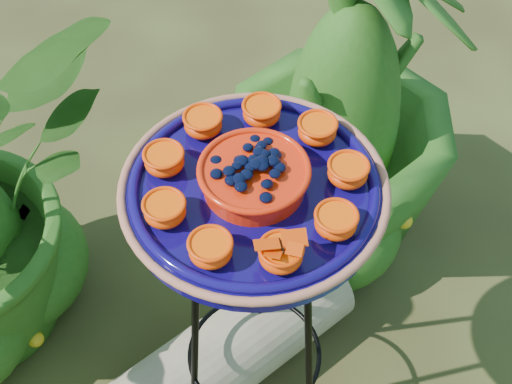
# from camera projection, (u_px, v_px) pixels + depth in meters

# --- Properties ---
(tripod_stand) EXTENTS (0.38, 0.38, 0.81)m
(tripod_stand) POSITION_uv_depth(u_px,v_px,m) (254.00, 303.00, 1.40)
(tripod_stand) COLOR black
(tripod_stand) RESTS_ON ground
(feeder_dish) EXTENTS (0.52, 0.52, 0.10)m
(feeder_dish) POSITION_uv_depth(u_px,v_px,m) (254.00, 187.00, 1.12)
(feeder_dish) COLOR #0E0650
(feeder_dish) RESTS_ON tripod_stand
(driftwood_log) EXTENTS (0.66, 0.46, 0.21)m
(driftwood_log) POSITION_uv_depth(u_px,v_px,m) (233.00, 348.00, 1.76)
(driftwood_log) COLOR tan
(driftwood_log) RESTS_ON ground
(shrub_back_right) EXTENTS (0.71, 0.71, 1.07)m
(shrub_back_right) POSITION_uv_depth(u_px,v_px,m) (346.00, 89.00, 1.73)
(shrub_back_right) COLOR #244F15
(shrub_back_right) RESTS_ON ground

